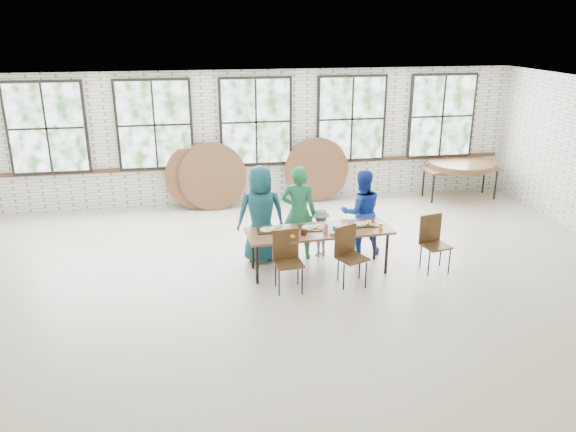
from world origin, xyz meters
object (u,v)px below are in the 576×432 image
(dining_table, at_px, (319,233))
(storage_table, at_px, (461,170))
(chair_near_right, at_px, (349,250))
(chair_near_left, at_px, (287,255))

(dining_table, bearing_deg, storage_table, 35.99)
(chair_near_right, bearing_deg, dining_table, 102.23)
(dining_table, height_order, chair_near_left, chair_near_left)
(dining_table, relative_size, chair_near_left, 2.57)
(chair_near_left, relative_size, chair_near_right, 1.00)
(storage_table, bearing_deg, dining_table, -142.85)
(storage_table, bearing_deg, chair_near_left, -142.84)
(dining_table, distance_m, chair_near_right, 0.63)
(chair_near_left, xyz_separation_m, chair_near_right, (1.00, 0.02, 0.00))
(chair_near_left, xyz_separation_m, storage_table, (4.85, 3.96, 0.13))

